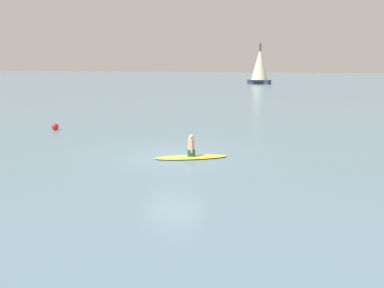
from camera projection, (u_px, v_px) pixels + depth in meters
ground_plane at (174, 156)px, 15.77m from camera, size 400.00×400.00×0.00m
surfboard at (191, 157)px, 15.47m from camera, size 3.02×2.16×0.08m
person_paddler at (191, 146)px, 15.37m from camera, size 0.38×0.37×0.90m
sailboat_far_right at (260, 65)px, 76.67m from camera, size 4.97×4.15×8.16m
buoy_marker at (55, 127)px, 22.20m from camera, size 0.40×0.40×0.40m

